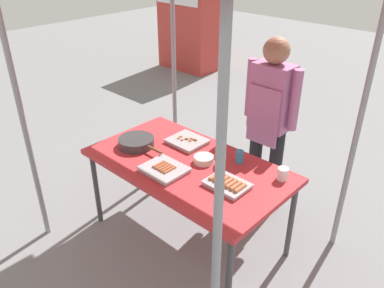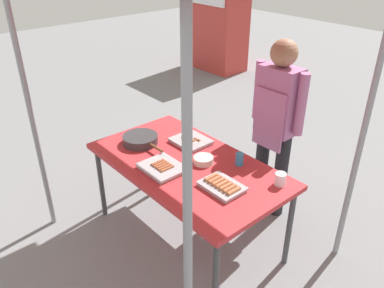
# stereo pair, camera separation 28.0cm
# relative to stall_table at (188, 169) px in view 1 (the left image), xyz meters

# --- Properties ---
(ground_plane) EXTENTS (18.00, 18.00, 0.00)m
(ground_plane) POSITION_rel_stall_table_xyz_m (0.00, 0.00, -0.70)
(ground_plane) COLOR slate
(stall_table) EXTENTS (1.60, 0.90, 0.75)m
(stall_table) POSITION_rel_stall_table_xyz_m (0.00, 0.00, 0.00)
(stall_table) COLOR #C63338
(stall_table) RESTS_ON ground
(tray_grilled_sausages) EXTENTS (0.33, 0.27, 0.05)m
(tray_grilled_sausages) POSITION_rel_stall_table_xyz_m (-0.05, -0.21, 0.07)
(tray_grilled_sausages) COLOR #ADADB2
(tray_grilled_sausages) RESTS_ON stall_table
(tray_meat_skewers) EXTENTS (0.30, 0.27, 0.04)m
(tray_meat_skewers) POSITION_rel_stall_table_xyz_m (-0.23, 0.24, 0.07)
(tray_meat_skewers) COLOR #ADADB2
(tray_meat_skewers) RESTS_ON stall_table
(tray_pork_links) EXTENTS (0.30, 0.23, 0.05)m
(tray_pork_links) POSITION_rel_stall_table_xyz_m (0.42, -0.04, 0.08)
(tray_pork_links) COLOR #ADADB2
(tray_pork_links) RESTS_ON stall_table
(cooking_wok) EXTENTS (0.46, 0.30, 0.07)m
(cooking_wok) POSITION_rel_stall_table_xyz_m (-0.51, -0.09, 0.09)
(cooking_wok) COLOR #38383A
(cooking_wok) RESTS_ON stall_table
(condiment_bowl) EXTENTS (0.16, 0.16, 0.05)m
(condiment_bowl) POSITION_rel_stall_table_xyz_m (0.08, 0.10, 0.08)
(condiment_bowl) COLOR silver
(condiment_bowl) RESTS_ON stall_table
(drink_cup_near_edge) EXTENTS (0.08, 0.08, 0.09)m
(drink_cup_near_edge) POSITION_rel_stall_table_xyz_m (0.66, 0.31, 0.10)
(drink_cup_near_edge) COLOR white
(drink_cup_near_edge) RESTS_ON stall_table
(drink_cup_by_wok) EXTENTS (0.06, 0.06, 0.10)m
(drink_cup_by_wok) POSITION_rel_stall_table_xyz_m (0.28, 0.29, 0.10)
(drink_cup_by_wok) COLOR #338CBF
(drink_cup_by_wok) RESTS_ON stall_table
(vendor_woman) EXTENTS (0.52, 0.23, 1.61)m
(vendor_woman) POSITION_rel_stall_table_xyz_m (0.18, 0.84, 0.26)
(vendor_woman) COLOR black
(vendor_woman) RESTS_ON ground
(neighbor_stall_left) EXTENTS (1.10, 0.64, 1.74)m
(neighbor_stall_left) POSITION_rel_stall_table_xyz_m (-3.29, 3.51, 0.18)
(neighbor_stall_left) COLOR #BF3833
(neighbor_stall_left) RESTS_ON ground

